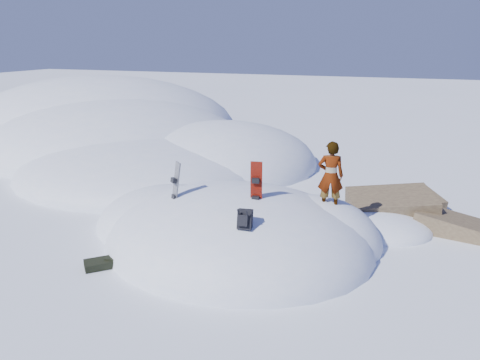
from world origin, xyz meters
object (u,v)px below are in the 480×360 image
(backpack, at_px, (245,219))
(person, at_px, (331,176))
(snowboard_red, at_px, (256,191))
(snowboard_dark, at_px, (175,190))

(backpack, distance_m, person, 2.76)
(backpack, height_order, person, person)
(snowboard_red, bearing_deg, backpack, -94.27)
(backpack, bearing_deg, person, 51.13)
(snowboard_red, relative_size, person, 0.86)
(snowboard_dark, distance_m, backpack, 2.45)
(backpack, xyz_separation_m, person, (1.41, 2.32, 0.49))
(snowboard_red, xyz_separation_m, person, (1.58, 1.05, 0.26))
(backpack, relative_size, person, 0.29)
(snowboard_red, height_order, person, person)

